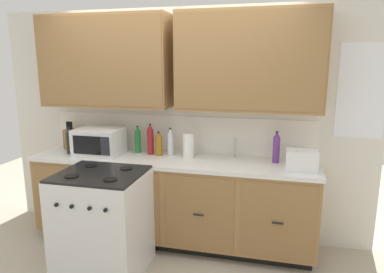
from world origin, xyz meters
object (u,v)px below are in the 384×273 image
bottle_dark (70,141)px  bottle_green (138,139)px  knife_block (71,138)px  bottle_amber (159,144)px  bottle_clear (170,142)px  bottle_violet (276,147)px  microwave (99,142)px  paper_towel_roll (189,145)px  bottle_red (150,139)px  toaster (302,160)px  stove_range (103,222)px

bottle_dark → bottle_green: bearing=17.7°
knife_block → bottle_amber: knife_block is taller
bottle_clear → bottle_violet: size_ratio=0.94×
bottle_amber → bottle_dark: bottle_dark is taller
microwave → knife_block: size_ratio=1.55×
bottle_amber → knife_block: bearing=176.4°
paper_towel_roll → bottle_green: size_ratio=0.88×
bottle_clear → bottle_dark: bearing=-169.7°
bottle_violet → bottle_dark: bearing=-175.5°
bottle_clear → bottle_dark: bottle_clear is taller
bottle_red → bottle_violet: bearing=-0.4°
toaster → bottle_amber: bottle_amber is taller
knife_block → bottle_green: 0.82m
bottle_clear → bottle_violet: 1.09m
bottle_clear → bottle_dark: (-1.07, -0.20, -0.00)m
paper_towel_roll → bottle_violet: (0.88, 0.03, 0.02)m
toaster → bottle_dark: size_ratio=0.97×
bottle_green → bottle_amber: bearing=-14.9°
bottle_clear → bottle_dark: size_ratio=1.02×
stove_range → bottle_clear: size_ratio=3.23×
paper_towel_roll → bottle_red: (-0.43, 0.04, 0.03)m
bottle_amber → bottle_dark: (-0.96, -0.15, 0.02)m
bottle_clear → toaster: bearing=-10.4°
microwave → bottle_dark: size_ratio=1.66×
stove_range → bottle_green: 1.00m
microwave → bottle_violet: bottle_violet is taller
knife_block → paper_towel_roll: bearing=-3.4°
stove_range → bottle_amber: 0.98m
bottle_amber → stove_range: bearing=-112.4°
knife_block → bottle_clear: 1.20m
stove_range → bottle_violet: (1.51, 0.74, 0.61)m
stove_range → toaster: 1.90m
stove_range → bottle_violet: bearing=26.2°
microwave → paper_towel_roll: 0.97m
stove_range → bottle_green: (0.03, 0.79, 0.60)m
bottle_clear → bottle_green: (-0.38, 0.03, 0.00)m
bottle_red → bottle_clear: bottle_red is taller
bottle_amber → microwave: bearing=-170.1°
paper_towel_roll → bottle_green: 0.60m
knife_block → bottle_red: bottle_red is taller
bottle_dark → knife_block: bearing=120.6°
stove_range → bottle_violet: size_ratio=3.03×
microwave → paper_towel_roll: (0.96, 0.10, -0.01)m
toaster → bottle_violet: bearing=136.4°
stove_range → bottle_clear: 1.06m
bottle_clear → bottle_red: bearing=-175.8°
stove_range → knife_block: size_ratio=3.06×
bottle_clear → bottle_amber: 0.13m
stove_range → microwave: (-0.33, 0.61, 0.60)m
microwave → bottle_red: (0.53, 0.14, 0.02)m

